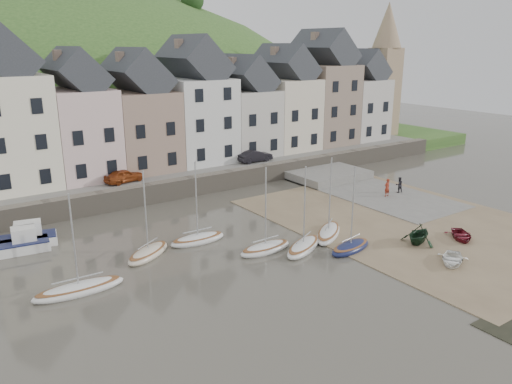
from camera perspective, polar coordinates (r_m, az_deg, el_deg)
ground at (r=35.26m, az=5.64°, el=-6.96°), size 160.00×160.00×0.00m
quay_land at (r=61.71m, az=-14.00°, el=3.63°), size 90.00×30.00×1.50m
quay_street at (r=51.22m, az=-9.34°, el=2.23°), size 70.00×7.00×0.10m
seawall at (r=48.35m, az=-7.49°, el=0.66°), size 70.00×1.20×1.80m
beach at (r=42.79m, az=16.95°, el=-3.29°), size 18.00×26.00×0.06m
slipway at (r=50.58m, az=12.73°, el=0.11°), size 8.00×18.00×0.12m
hillside at (r=91.71m, az=-22.56°, el=-5.22°), size 134.40×84.00×84.00m
townhouse_terrace at (r=54.01m, az=-9.58°, el=9.20°), size 61.05×8.00×13.93m
church_spire at (r=73.93m, az=14.52°, el=13.74°), size 4.00×4.00×18.00m
sailboat_0 at (r=31.52m, az=-19.55°, el=-10.36°), size 5.37×1.68×6.32m
sailboat_1 at (r=37.08m, az=-6.67°, el=-5.34°), size 4.32×1.66×6.32m
sailboat_2 at (r=35.30m, az=-12.19°, el=-6.78°), size 4.32×3.48×6.32m
sailboat_3 at (r=35.28m, az=1.08°, el=-6.40°), size 4.20×1.63×6.32m
sailboat_4 at (r=35.70m, az=5.43°, el=-6.19°), size 4.72×3.40×6.32m
sailboat_5 at (r=36.07m, az=10.73°, el=-6.17°), size 4.10×2.14×6.32m
sailboat_6 at (r=38.44m, az=8.26°, el=-4.61°), size 4.82×4.11×6.32m
motorboat_0 at (r=38.84m, az=-25.59°, el=-5.40°), size 4.67×2.29×1.70m
motorboat_2 at (r=39.82m, az=-25.26°, el=-4.83°), size 5.42×2.72×1.70m
rowboat_white at (r=35.74m, az=21.47°, el=-7.16°), size 3.45×3.18×0.58m
rowboat_green at (r=38.20m, az=18.06°, el=-4.56°), size 3.33×3.06×1.48m
rowboat_red at (r=40.30m, az=22.36°, el=-4.59°), size 3.32×3.41×0.58m
person_red at (r=48.85m, az=14.72°, el=0.51°), size 0.64×0.43×1.72m
person_dark at (r=50.48m, az=16.00°, el=0.80°), size 0.89×0.79×1.53m
car_left at (r=48.09m, az=-14.81°, el=1.79°), size 3.89×2.08×1.26m
car_right at (r=54.77m, az=-0.11°, el=4.14°), size 3.97×1.40×1.31m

